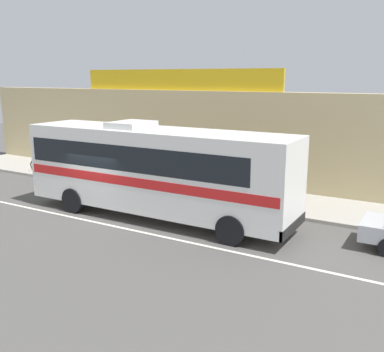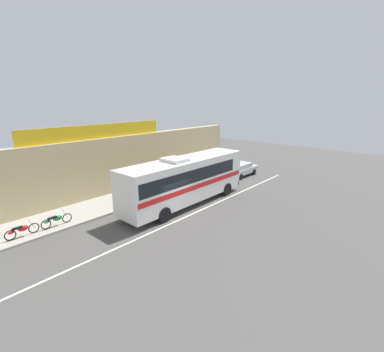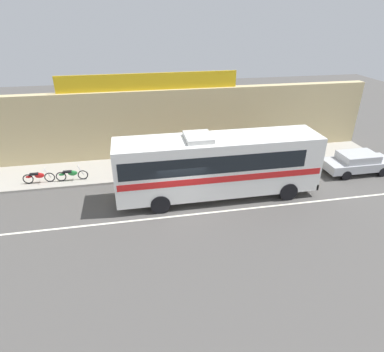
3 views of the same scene
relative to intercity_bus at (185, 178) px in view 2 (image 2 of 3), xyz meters
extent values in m
plane|color=#4F4C49|center=(-2.12, -0.87, -2.06)|extent=(70.00, 70.00, 0.00)
cube|color=#A8A399|center=(-2.12, 4.33, -1.99)|extent=(30.00, 3.60, 0.14)
cube|color=tan|center=(-2.12, 6.48, 0.34)|extent=(30.00, 0.70, 4.80)
cube|color=gold|center=(-3.05, 6.48, 3.29)|extent=(11.98, 0.12, 1.10)
cube|color=silver|center=(-2.12, -1.67, -2.06)|extent=(30.00, 0.14, 0.01)
cube|color=white|center=(0.08, 0.00, -0.07)|extent=(11.22, 2.46, 3.10)
cube|color=black|center=(-0.37, 0.00, 0.48)|extent=(9.87, 2.48, 0.96)
cube|color=red|center=(0.08, 0.00, -0.37)|extent=(10.99, 2.48, 0.36)
cube|color=black|center=(5.66, 0.00, 0.38)|extent=(0.04, 2.22, 1.40)
cube|color=black|center=(5.65, 0.00, -1.44)|extent=(0.12, 2.46, 0.36)
cube|color=silver|center=(-1.04, 0.00, 1.60)|extent=(1.40, 1.73, 0.24)
cylinder|color=black|center=(3.89, 1.14, -1.54)|extent=(1.04, 0.32, 1.04)
cylinder|color=black|center=(3.89, -1.14, -1.54)|extent=(1.04, 0.32, 1.04)
cylinder|color=black|center=(-3.29, 1.14, -1.54)|extent=(1.04, 0.32, 1.04)
cylinder|color=black|center=(-3.29, -1.14, -1.54)|extent=(1.04, 0.32, 1.04)
cube|color=#B7BABF|center=(9.88, 1.22, -1.45)|extent=(4.47, 1.76, 0.56)
cube|color=#B7BABF|center=(9.78, 1.22, -0.93)|extent=(2.32, 1.59, 0.48)
cube|color=black|center=(10.64, 1.22, -0.97)|extent=(0.21, 1.48, 0.34)
cylinder|color=black|center=(11.17, 2.05, -1.75)|extent=(0.62, 0.20, 0.62)
cylinder|color=black|center=(11.17, 0.39, -1.75)|extent=(0.62, 0.20, 0.62)
cylinder|color=black|center=(8.58, 2.05, -1.75)|extent=(0.62, 0.20, 0.62)
cylinder|color=black|center=(8.58, 0.39, -1.75)|extent=(0.62, 0.20, 0.62)
torus|color=black|center=(-9.63, 3.31, -1.61)|extent=(0.62, 0.06, 0.62)
torus|color=black|center=(-10.87, 3.31, -1.61)|extent=(0.62, 0.06, 0.62)
cylinder|color=silver|center=(-9.71, 3.31, -1.31)|extent=(0.34, 0.04, 0.65)
cylinder|color=silver|center=(-9.81, 3.31, -0.99)|extent=(0.03, 0.56, 0.03)
ellipsoid|color=red|center=(-10.19, 3.31, -1.43)|extent=(0.56, 0.22, 0.34)
cube|color=black|center=(-10.48, 3.31, -1.31)|extent=(0.52, 0.20, 0.10)
ellipsoid|color=red|center=(-10.81, 3.31, -1.47)|extent=(0.36, 0.14, 0.16)
torus|color=black|center=(-7.66, 3.27, -1.61)|extent=(0.62, 0.06, 0.62)
torus|color=black|center=(-8.96, 3.27, -1.61)|extent=(0.62, 0.06, 0.62)
cylinder|color=silver|center=(-7.74, 3.27, -1.31)|extent=(0.34, 0.04, 0.65)
cylinder|color=silver|center=(-7.84, 3.27, -0.99)|extent=(0.03, 0.56, 0.03)
ellipsoid|color=#237F38|center=(-8.24, 3.27, -1.43)|extent=(0.56, 0.22, 0.34)
cube|color=black|center=(-8.54, 3.27, -1.31)|extent=(0.52, 0.20, 0.10)
ellipsoid|color=#237F38|center=(-8.90, 3.27, -1.47)|extent=(0.36, 0.14, 0.16)
cylinder|color=brown|center=(4.13, 5.00, -1.53)|extent=(0.13, 0.13, 0.79)
cylinder|color=brown|center=(4.13, 4.82, -1.53)|extent=(0.13, 0.13, 0.79)
cylinder|color=#2D7A4C|center=(4.13, 4.91, -0.85)|extent=(0.30, 0.30, 0.59)
sphere|color=tan|center=(4.13, 4.91, -0.41)|extent=(0.21, 0.21, 0.21)
cylinder|color=#2D7A4C|center=(4.13, 5.11, -0.82)|extent=(0.08, 0.08, 0.54)
cylinder|color=#2D7A4C|center=(4.13, 4.71, -0.82)|extent=(0.08, 0.08, 0.54)
camera|label=1|loc=(9.73, -13.79, 3.45)|focal=41.08mm
camera|label=2|loc=(-14.74, -13.71, 5.77)|focal=26.09mm
camera|label=3|loc=(-4.39, -15.87, 7.60)|focal=30.72mm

